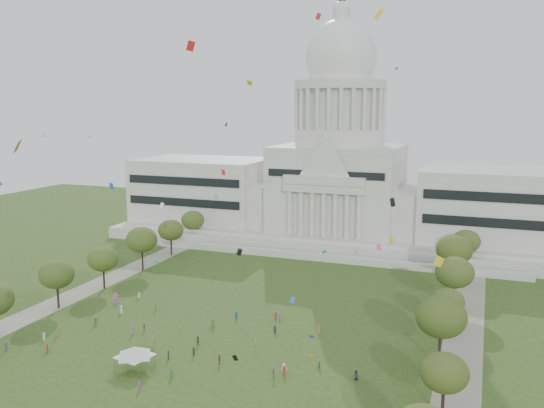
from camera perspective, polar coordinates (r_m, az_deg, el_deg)
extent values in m
plane|color=#32491A|center=(113.60, -8.33, -15.71)|extent=(400.00, 400.00, 0.00)
cube|color=beige|center=(215.62, 6.57, -2.83)|extent=(160.00, 60.00, 4.00)
cube|color=beige|center=(184.90, 4.06, -5.22)|extent=(130.00, 3.00, 2.00)
cube|color=beige|center=(191.97, 4.75, -4.21)|extent=(140.00, 3.00, 5.00)
cube|color=beige|center=(231.58, -6.74, 1.31)|extent=(50.00, 34.00, 22.00)
cube|color=beige|center=(206.17, 21.57, -0.35)|extent=(50.00, 34.00, 22.00)
cube|color=beige|center=(218.87, -0.44, 0.09)|extent=(12.00, 26.00, 16.00)
cube|color=beige|center=(206.02, 13.72, -0.79)|extent=(12.00, 26.00, 16.00)
cube|color=beige|center=(211.78, 6.59, 1.35)|extent=(44.00, 38.00, 28.00)
cube|color=beige|center=(192.17, 5.15, 1.48)|extent=(28.00, 3.00, 2.40)
cube|color=black|center=(216.34, -8.84, 1.20)|extent=(46.00, 0.40, 11.00)
cube|color=black|center=(188.88, 21.66, -0.60)|extent=(46.00, 0.40, 11.00)
cylinder|color=beige|center=(209.86, 6.70, 6.60)|extent=(32.00, 32.00, 6.00)
cylinder|color=beige|center=(209.57, 6.75, 9.33)|extent=(28.00, 28.00, 14.00)
cylinder|color=beige|center=(209.69, 6.80, 11.65)|extent=(32.40, 32.40, 3.00)
cylinder|color=beige|center=(209.95, 6.83, 13.15)|extent=(22.00, 22.00, 8.00)
ellipsoid|color=silver|center=(210.24, 6.85, 14.24)|extent=(25.00, 25.00, 26.20)
cylinder|color=beige|center=(211.74, 6.93, 17.88)|extent=(6.00, 6.00, 5.00)
ellipsoid|color=silver|center=(212.19, 6.94, 18.68)|extent=(6.40, 6.40, 5.12)
cube|color=gray|center=(162.24, -18.22, -8.20)|extent=(8.00, 160.00, 0.04)
cube|color=gray|center=(128.89, 18.39, -12.94)|extent=(8.00, 160.00, 0.04)
cylinder|color=black|center=(99.11, 16.56, -18.45)|extent=(0.56, 0.56, 4.92)
ellipsoid|color=#3D4D18|center=(96.79, 16.71, -15.72)|extent=(7.58, 7.58, 6.20)
cylinder|color=black|center=(150.41, -20.43, -8.66)|extent=(0.56, 0.56, 5.47)
ellipsoid|color=#334A17|center=(148.74, -20.57, -6.54)|extent=(8.42, 8.42, 6.89)
cylinder|color=black|center=(116.26, 16.26, -13.72)|extent=(0.56, 0.56, 6.20)
ellipsoid|color=#324716|center=(113.85, 16.42, -10.68)|extent=(9.55, 9.55, 7.82)
cylinder|color=black|center=(162.08, -16.31, -7.15)|extent=(0.56, 0.56, 5.27)
ellipsoid|color=#3B5117|center=(160.58, -16.41, -5.24)|extent=(8.12, 8.12, 6.65)
cylinder|color=black|center=(132.37, 16.95, -11.20)|extent=(0.56, 0.56, 4.56)
ellipsoid|color=#3A4D1B|center=(130.76, 17.05, -9.22)|extent=(7.01, 7.01, 5.74)
cylinder|color=black|center=(176.46, -12.71, -5.49)|extent=(0.56, 0.56, 6.03)
ellipsoid|color=#344F16|center=(174.92, -12.79, -3.47)|extent=(9.29, 9.29, 7.60)
cylinder|color=black|center=(146.79, 17.52, -8.85)|extent=(0.56, 0.56, 5.97)
ellipsoid|color=#3A4C1C|center=(144.95, 17.65, -6.48)|extent=(9.19, 9.19, 7.52)
cylinder|color=black|center=(192.35, -9.95, -4.23)|extent=(0.56, 0.56, 5.41)
ellipsoid|color=#394917|center=(191.07, -10.00, -2.56)|extent=(8.33, 8.33, 6.81)
cylinder|color=black|center=(166.04, 17.49, -6.61)|extent=(0.56, 0.56, 6.37)
ellipsoid|color=#324914|center=(164.32, 17.61, -4.35)|extent=(9.82, 9.82, 8.03)
cylinder|color=black|center=(208.49, -7.82, -3.10)|extent=(0.56, 0.56, 5.32)
ellipsoid|color=#32491B|center=(207.32, -7.85, -1.58)|extent=(8.19, 8.19, 6.70)
cylinder|color=black|center=(183.38, 18.59, -5.28)|extent=(0.56, 0.56, 5.47)
ellipsoid|color=#394B1A|center=(182.02, 18.69, -3.52)|extent=(8.42, 8.42, 6.89)
cylinder|color=#4C4C4C|center=(113.91, -15.33, -15.24)|extent=(0.12, 0.12, 2.36)
cylinder|color=#4C4C4C|center=(111.11, -13.03, -15.80)|extent=(0.12, 0.12, 2.36)
cylinder|color=#4C4C4C|center=(117.81, -13.78, -14.30)|extent=(0.12, 0.12, 2.36)
cylinder|color=#4C4C4C|center=(115.11, -11.53, -14.81)|extent=(0.12, 0.12, 2.36)
cube|color=white|center=(113.93, -13.44, -14.45)|extent=(6.80, 6.80, 0.19)
pyramid|color=white|center=(113.51, -13.46, -13.97)|extent=(9.53, 9.53, 1.89)
imported|color=#26262B|center=(108.62, 8.34, -16.41)|extent=(1.10, 1.00, 1.89)
imported|color=#33723F|center=(111.81, 4.73, -15.64)|extent=(0.86, 0.84, 1.53)
imported|color=#4C4C51|center=(108.19, 0.12, -16.39)|extent=(1.21, 1.41, 1.94)
imported|color=olive|center=(113.72, -5.23, -15.07)|extent=(0.67, 1.17, 1.96)
imported|color=#33723F|center=(122.44, -7.35, -13.25)|extent=(1.48, 1.90, 1.92)
imported|color=#994C8C|center=(106.95, -12.99, -17.06)|extent=(0.76, 0.72, 1.68)
imported|color=#994C8C|center=(131.30, -12.55, -11.88)|extent=(0.81, 0.58, 1.52)
imported|color=silver|center=(109.95, 1.19, -15.96)|extent=(1.32, 1.31, 1.90)
imported|color=silver|center=(121.54, -1.62, -13.43)|extent=(0.86, 1.07, 1.61)
cube|color=olive|center=(133.52, -20.50, -11.92)|extent=(0.42, 0.46, 1.48)
cube|color=#26262B|center=(117.19, -10.23, -14.49)|extent=(0.47, 0.52, 1.67)
cube|color=olive|center=(127.46, 4.65, -12.28)|extent=(0.55, 0.44, 1.81)
cube|color=#4C4C51|center=(137.08, -17.10, -11.08)|extent=(0.35, 0.51, 1.84)
cube|color=silver|center=(152.89, -13.03, -8.78)|extent=(0.28, 0.41, 1.47)
cube|color=#4C4C51|center=(130.21, -24.89, -12.71)|extent=(0.41, 0.54, 1.80)
cube|color=#33723F|center=(143.06, -11.47, -9.92)|extent=(0.50, 0.60, 1.94)
cube|color=#994C8C|center=(150.17, -15.31, -9.16)|extent=(0.50, 0.55, 1.76)
cube|color=#26262B|center=(118.01, -7.76, -14.26)|extent=(0.29, 0.44, 1.62)
cube|color=#26262B|center=(127.48, 0.30, -12.32)|extent=(0.41, 0.27, 1.51)
cube|color=#B21E1E|center=(134.60, 0.36, -11.04)|extent=(0.32, 0.48, 1.75)
cube|color=#B21E1E|center=(109.41, 1.24, -16.15)|extent=(0.46, 0.53, 1.69)
cube|color=#33723F|center=(131.08, -5.84, -11.64)|extent=(0.56, 0.59, 1.91)
cube|color=#B21E1E|center=(126.36, -21.37, -13.17)|extent=(0.52, 0.54, 1.74)
cube|color=#33723F|center=(110.14, -9.93, -16.14)|extent=(0.49, 0.38, 1.64)
cube|color=#994C8C|center=(130.03, -13.65, -12.06)|extent=(0.32, 0.51, 1.90)
cube|color=navy|center=(135.72, -3.56, -10.94)|extent=(0.35, 0.45, 1.52)
cube|color=#994C8C|center=(134.66, 0.78, -11.07)|extent=(0.47, 0.50, 1.60)
cube|color=olive|center=(122.52, -11.69, -13.37)|extent=(0.51, 0.60, 1.92)
cube|color=silver|center=(132.56, -21.66, -12.12)|extent=(0.49, 0.36, 1.66)
cube|color=silver|center=(143.07, -14.70, -10.05)|extent=(0.60, 0.50, 1.94)
cube|color=#994C8C|center=(149.55, -15.11, -9.27)|extent=(0.33, 0.45, 1.57)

